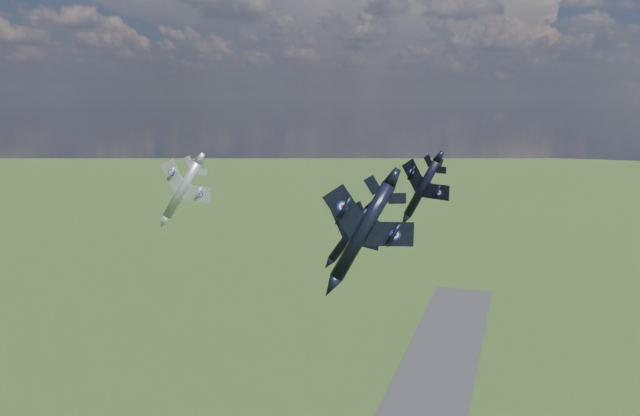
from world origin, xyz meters
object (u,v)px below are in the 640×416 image
(jet_lead_navy, at_px, (350,234))
(jet_right_navy, at_px, (363,231))
(jet_high_navy, at_px, (422,188))
(jet_left_silver, at_px, (182,190))

(jet_lead_navy, distance_m, jet_right_navy, 31.39)
(jet_lead_navy, distance_m, jet_high_navy, 12.82)
(jet_high_navy, bearing_deg, jet_lead_navy, -126.88)
(jet_right_navy, distance_m, jet_high_navy, 34.81)
(jet_left_silver, bearing_deg, jet_right_navy, -42.46)
(jet_right_navy, xyz_separation_m, jet_left_silver, (-41.47, 36.23, -3.03))
(jet_right_navy, height_order, jet_left_silver, jet_right_navy)
(jet_lead_navy, xyz_separation_m, jet_left_silver, (-32.11, 7.12, 4.09))
(jet_right_navy, bearing_deg, jet_lead_navy, 90.59)
(jet_high_navy, distance_m, jet_left_silver, 41.69)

